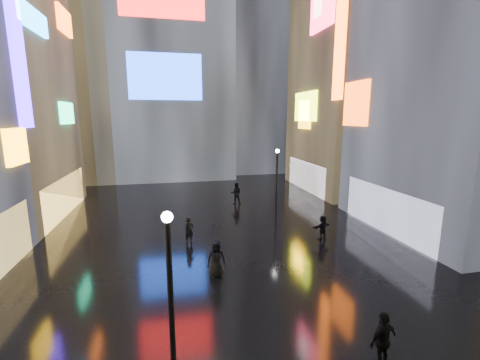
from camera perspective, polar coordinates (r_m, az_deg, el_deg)
name	(u,v)px	position (r m, az deg, el deg)	size (l,w,h in m)	color
ground	(215,229)	(22.47, -4.42, -8.70)	(140.00, 140.00, 0.00)	black
building_right_far	(356,53)	(36.77, 19.95, 20.47)	(10.28, 12.00, 28.00)	black
tower_main	(163,9)	(46.88, -13.59, 27.45)	(16.00, 14.20, 42.00)	black
tower_flank_right	(251,50)	(49.32, 1.90, 22.10)	(12.00, 12.00, 34.00)	black
tower_flank_left	(70,71)	(44.70, -28.01, 16.81)	(10.00, 10.00, 26.00)	black
lamp_near	(170,291)	(9.45, -12.27, -18.71)	(0.30, 0.30, 5.20)	black
lamp_far	(277,178)	(25.10, 6.56, 0.35)	(0.30, 0.30, 5.20)	black
pedestrian_3	(383,340)	(11.76, 24.07, -24.53)	(1.09, 0.45, 1.86)	black
pedestrian_4	(216,259)	(15.91, -4.24, -13.83)	(0.88, 0.58, 1.81)	black
pedestrian_5	(323,228)	(21.02, 14.47, -8.20)	(1.44, 0.46, 1.56)	black
pedestrian_6	(189,230)	(20.01, -9.03, -8.85)	(0.60, 0.39, 1.64)	black
pedestrian_7	(236,193)	(28.51, -0.69, -2.37)	(0.93, 0.72, 1.91)	black
umbrella_2	(216,232)	(15.38, -4.32, -9.24)	(0.99, 1.01, 0.91)	black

